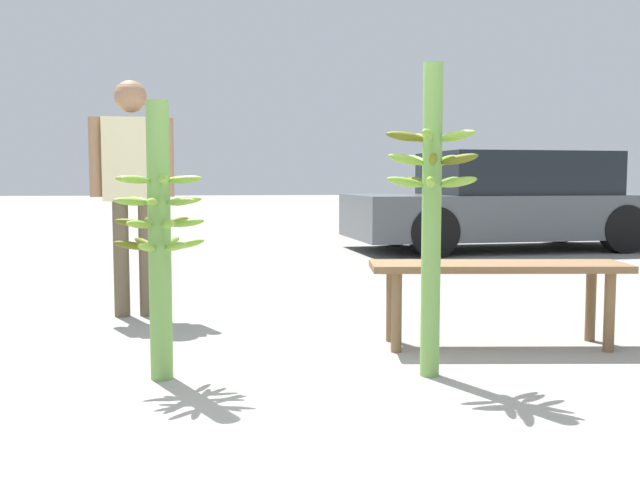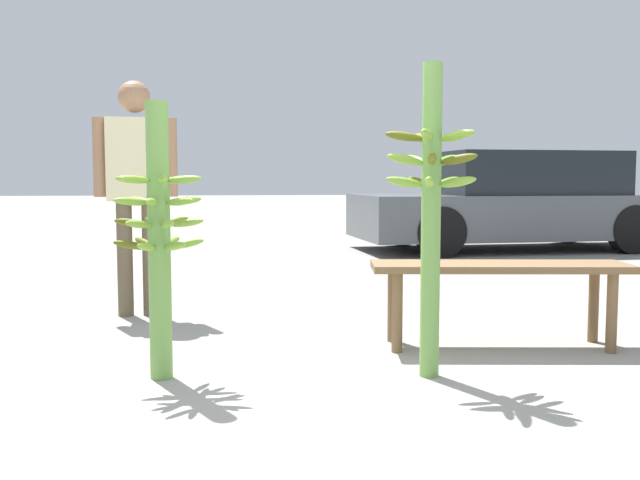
# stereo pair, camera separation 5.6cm
# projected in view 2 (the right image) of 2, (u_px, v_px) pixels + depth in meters

# --- Properties ---
(ground_plane) EXTENTS (80.00, 80.00, 0.00)m
(ground_plane) POSITION_uv_depth(u_px,v_px,m) (295.00, 400.00, 3.11)
(ground_plane) COLOR gray
(banana_stalk_left) EXTENTS (0.43, 0.43, 1.33)m
(banana_stalk_left) POSITION_uv_depth(u_px,v_px,m) (159.00, 234.00, 3.40)
(banana_stalk_left) COLOR #6B9E47
(banana_stalk_left) RESTS_ON ground_plane
(banana_stalk_center) EXTENTS (0.44, 0.45, 1.51)m
(banana_stalk_center) POSITION_uv_depth(u_px,v_px,m) (431.00, 205.00, 3.42)
(banana_stalk_center) COLOR #6B9E47
(banana_stalk_center) RESTS_ON ground_plane
(vendor_person) EXTENTS (0.58, 0.22, 1.64)m
(vendor_person) POSITION_uv_depth(u_px,v_px,m) (136.00, 175.00, 4.96)
(vendor_person) COLOR brown
(vendor_person) RESTS_ON ground_plane
(market_bench) EXTENTS (1.48, 0.55, 0.49)m
(market_bench) POSITION_uv_depth(u_px,v_px,m) (499.00, 276.00, 4.06)
(market_bench) COLOR brown
(market_bench) RESTS_ON ground_plane
(parked_car) EXTENTS (4.33, 2.04, 1.33)m
(parked_car) POSITION_uv_depth(u_px,v_px,m) (514.00, 203.00, 9.73)
(parked_car) COLOR #4C5156
(parked_car) RESTS_ON ground_plane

